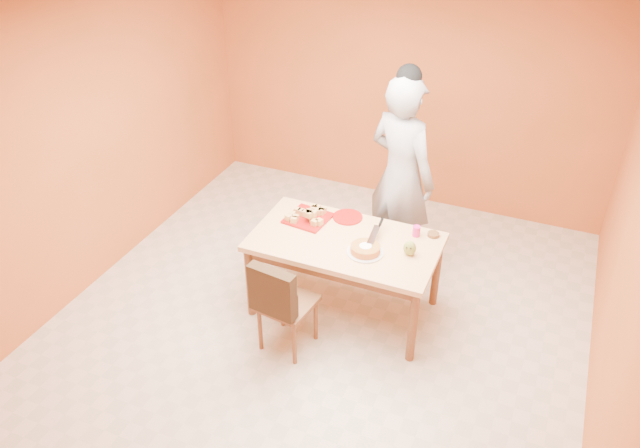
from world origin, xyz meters
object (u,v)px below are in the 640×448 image
at_px(pastry_platter, 308,218).
at_px(sponge_cake, 365,249).
at_px(red_dinner_plate, 348,217).
at_px(dining_chair, 286,302).
at_px(egg_ornament, 410,248).
at_px(checker_tin, 433,234).
at_px(magenta_glass, 416,231).
at_px(person, 401,177).
at_px(dining_table, 345,249).

height_order(pastry_platter, sponge_cake, sponge_cake).
bearing_deg(red_dinner_plate, dining_chair, -99.39).
distance_m(red_dinner_plate, egg_ornament, 0.75).
distance_m(dining_chair, red_dinner_plate, 1.03).
height_order(pastry_platter, checker_tin, checker_tin).
relative_size(red_dinner_plate, magenta_glass, 2.81).
xyz_separation_m(person, sponge_cake, (-0.00, -0.97, -0.19)).
bearing_deg(magenta_glass, person, 119.59).
bearing_deg(red_dinner_plate, egg_ornament, -26.62).
bearing_deg(sponge_cake, dining_table, 152.49).
bearing_deg(red_dinner_plate, sponge_cake, -54.10).
xyz_separation_m(person, pastry_platter, (-0.65, -0.68, -0.22)).
relative_size(person, egg_ornament, 14.84).
xyz_separation_m(person, checker_tin, (0.45, -0.50, -0.22)).
height_order(person, magenta_glass, person).
height_order(person, red_dinner_plate, person).
distance_m(pastry_platter, checker_tin, 1.12).
xyz_separation_m(dining_table, checker_tin, (0.68, 0.35, 0.11)).
xyz_separation_m(dining_table, red_dinner_plate, (-0.10, 0.34, 0.10)).
xyz_separation_m(pastry_platter, red_dinner_plate, (0.32, 0.16, -0.00)).
relative_size(dining_chair, sponge_cake, 3.69).
bearing_deg(person, egg_ornament, 135.75).
bearing_deg(magenta_glass, sponge_cake, -127.81).
bearing_deg(magenta_glass, pastry_platter, -173.01).
bearing_deg(egg_ornament, sponge_cake, -177.84).
bearing_deg(magenta_glass, dining_chair, -130.94).
bearing_deg(red_dinner_plate, checker_tin, 1.01).
xyz_separation_m(dining_table, egg_ornament, (0.57, -0.00, 0.16)).
bearing_deg(pastry_platter, magenta_glass, 6.99).
bearing_deg(magenta_glass, checker_tin, 21.55).
bearing_deg(pastry_platter, person, 46.08).
bearing_deg(person, checker_tin, 156.10).
relative_size(person, red_dinner_plate, 7.39).
height_order(egg_ornament, checker_tin, egg_ornament).
xyz_separation_m(person, red_dinner_plate, (-0.33, -0.52, -0.22)).
bearing_deg(dining_chair, dining_table, 74.84).
distance_m(dining_table, checker_tin, 0.77).
distance_m(pastry_platter, red_dinner_plate, 0.36).
bearing_deg(red_dinner_plate, magenta_glass, -3.59).
bearing_deg(dining_table, dining_chair, -112.66).
xyz_separation_m(dining_chair, person, (0.49, 1.49, 0.52)).
height_order(dining_table, red_dinner_plate, red_dinner_plate).
bearing_deg(pastry_platter, egg_ornament, -10.14).
distance_m(egg_ornament, checker_tin, 0.37).
bearing_deg(sponge_cake, checker_tin, 45.54).
bearing_deg(dining_table, person, 75.16).
distance_m(person, checker_tin, 0.71).
xyz_separation_m(egg_ornament, checker_tin, (0.11, 0.35, -0.05)).
bearing_deg(egg_ornament, dining_chair, -159.12).
relative_size(person, sponge_cake, 8.01).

